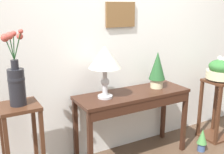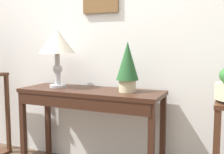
{
  "view_description": "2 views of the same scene",
  "coord_description": "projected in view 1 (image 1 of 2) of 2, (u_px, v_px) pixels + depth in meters",
  "views": [
    {
      "loc": [
        -1.55,
        -1.13,
        1.69
      ],
      "look_at": [
        -0.19,
        1.29,
        0.95
      ],
      "focal_mm": 43.02,
      "sensor_mm": 36.0,
      "label": 1
    },
    {
      "loc": [
        1.14,
        -0.94,
        1.16
      ],
      "look_at": [
        0.21,
        1.16,
        0.9
      ],
      "focal_mm": 44.18,
      "sensor_mm": 36.0,
      "label": 2
    }
  ],
  "objects": [
    {
      "name": "planter_bowl_wide_right",
      "position": [
        221.0,
        70.0,
        3.32
      ],
      "size": [
        0.35,
        0.35,
        0.3
      ],
      "color": "beige",
      "rests_on": "pedestal_stand_right"
    },
    {
      "name": "back_wall_with_art",
      "position": [
        118.0,
        32.0,
        3.01
      ],
      "size": [
        9.0,
        0.13,
        2.8
      ],
      "color": "silver",
      "rests_on": "ground"
    },
    {
      "name": "console_table",
      "position": [
        134.0,
        102.0,
        2.92
      ],
      "size": [
        1.28,
        0.44,
        0.78
      ],
      "color": "#381E14",
      "rests_on": "ground"
    },
    {
      "name": "table_lamp",
      "position": [
        105.0,
        59.0,
        2.65
      ],
      "size": [
        0.33,
        0.33,
        0.54
      ],
      "color": "#B7B7BC",
      "rests_on": "console_table"
    },
    {
      "name": "potted_plant_on_console",
      "position": [
        157.0,
        68.0,
        3.03
      ],
      "size": [
        0.19,
        0.19,
        0.42
      ],
      "color": "beige",
      "rests_on": "console_table"
    },
    {
      "name": "pedestal_stand_right",
      "position": [
        217.0,
        109.0,
        3.46
      ],
      "size": [
        0.33,
        0.33,
        0.79
      ],
      "color": "#472819",
      "rests_on": "ground"
    },
    {
      "name": "pedestal_stand_left",
      "position": [
        23.0,
        151.0,
        2.39
      ],
      "size": [
        0.33,
        0.33,
        0.88
      ],
      "color": "#472819",
      "rests_on": "ground"
    },
    {
      "name": "potted_plant_floor",
      "position": [
        202.0,
        139.0,
        3.18
      ],
      "size": [
        0.12,
        0.12,
        0.28
      ],
      "color": "#3D5684",
      "rests_on": "ground"
    },
    {
      "name": "flower_vase_tall_left",
      "position": [
        16.0,
        80.0,
        2.22
      ],
      "size": [
        0.17,
        0.19,
        0.64
      ],
      "color": "black",
      "rests_on": "pedestal_stand_left"
    }
  ]
}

